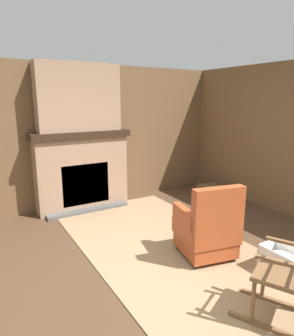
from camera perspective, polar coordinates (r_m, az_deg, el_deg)
name	(u,v)px	position (r m, az deg, el deg)	size (l,w,h in m)	color
ground_plane	(167,282)	(3.37, 3.83, -20.88)	(14.00, 14.00, 0.00)	#4C3523
wood_panel_wall_left	(76,137)	(5.40, -13.31, 5.81)	(0.06, 6.18, 2.47)	brown
fireplace_hearth	(82,171)	(5.28, -12.24, -0.49)	(0.58, 1.65, 1.36)	#9E7A60
chimney_breast	(78,97)	(5.15, -12.95, 12.96)	(0.33, 1.37, 1.09)	#9E7A60
area_rug	(166,246)	(4.03, 3.57, -14.65)	(3.72, 1.96, 0.01)	#997A56
armchair	(207,230)	(3.72, 11.42, -11.49)	(0.75, 0.73, 0.94)	#A84723
rocking_chair	(291,278)	(2.91, 25.76, -18.34)	(0.91, 0.73, 1.27)	brown
firewood_stack	(209,191)	(6.03, 11.81, -4.24)	(0.49, 0.50, 0.24)	brown
laundry_basket	(284,262)	(3.70, 24.69, -16.00)	(0.47, 0.32, 0.31)	white
oil_lamp_vase	(44,126)	(5.06, -18.97, 7.53)	(0.10, 0.10, 0.28)	#47708E
storage_case	(89,126)	(5.27, -10.93, 7.83)	(0.16, 0.22, 0.14)	brown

